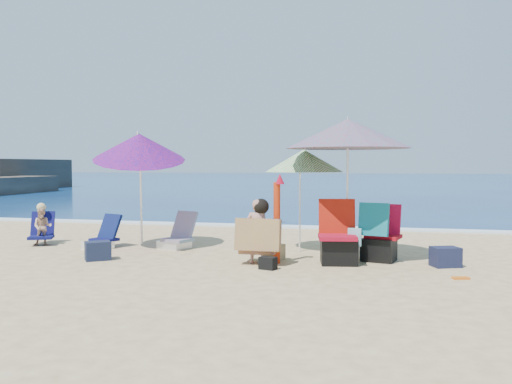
% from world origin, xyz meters
% --- Properties ---
extents(ground, '(120.00, 120.00, 0.00)m').
position_xyz_m(ground, '(0.00, 0.00, 0.00)').
color(ground, '#D8BC84').
rests_on(ground, ground).
extents(sea, '(120.00, 80.00, 0.12)m').
position_xyz_m(sea, '(0.00, 45.00, -0.05)').
color(sea, navy).
rests_on(sea, ground).
extents(foam, '(120.00, 0.50, 0.04)m').
position_xyz_m(foam, '(0.00, 5.10, 0.02)').
color(foam, white).
rests_on(foam, ground).
extents(umbrella_turquoise, '(2.11, 2.11, 2.37)m').
position_xyz_m(umbrella_turquoise, '(1.26, 0.93, 2.08)').
color(umbrella_turquoise, white).
rests_on(umbrella_turquoise, ground).
extents(umbrella_striped, '(1.81, 1.81, 1.88)m').
position_xyz_m(umbrella_striped, '(0.45, 1.60, 1.64)').
color(umbrella_striped, white).
rests_on(umbrella_striped, ground).
extents(umbrella_blue, '(2.26, 2.30, 2.33)m').
position_xyz_m(umbrella_blue, '(-2.57, 1.20, 1.91)').
color(umbrella_blue, white).
rests_on(umbrella_blue, ground).
extents(furled_umbrella, '(0.18, 0.15, 1.43)m').
position_xyz_m(furled_umbrella, '(0.20, 0.33, 0.79)').
color(furled_umbrella, red).
rests_on(furled_umbrella, ground).
extents(chair_navy, '(0.63, 0.75, 0.63)m').
position_xyz_m(chair_navy, '(-3.29, 1.09, 0.17)').
color(chair_navy, '#0C0E44').
rests_on(chair_navy, ground).
extents(chair_rainbow, '(0.71, 0.76, 0.69)m').
position_xyz_m(chair_rainbow, '(-1.91, 1.41, 0.18)').
color(chair_rainbow, '#CC484C').
rests_on(chair_rainbow, ground).
extents(camp_chair_left, '(0.67, 0.71, 1.02)m').
position_xyz_m(camp_chair_left, '(1.15, 0.50, 0.31)').
color(camp_chair_left, maroon).
rests_on(camp_chair_left, ground).
extents(camp_chair_right, '(0.87, 0.76, 0.97)m').
position_xyz_m(camp_chair_right, '(1.77, 0.88, 0.35)').
color(camp_chair_right, '#9E0B14').
rests_on(camp_chair_right, ground).
extents(person_center, '(0.71, 0.58, 1.04)m').
position_xyz_m(person_center, '(-0.09, 0.19, 0.50)').
color(person_center, '#AE7768').
rests_on(person_center, ground).
extents(person_left, '(0.69, 0.77, 0.81)m').
position_xyz_m(person_left, '(-4.63, 1.21, 0.37)').
color(person_left, tan).
rests_on(person_left, ground).
extents(bag_navy_a, '(0.49, 0.47, 0.31)m').
position_xyz_m(bag_navy_a, '(-2.74, -0.04, 0.15)').
color(bag_navy_a, '#181E35').
rests_on(bag_navy_a, ground).
extents(bag_tan, '(0.37, 0.32, 0.26)m').
position_xyz_m(bag_tan, '(0.09, 0.62, 0.13)').
color(bag_tan, tan).
rests_on(bag_tan, ground).
extents(bag_navy_b, '(0.49, 0.43, 0.30)m').
position_xyz_m(bag_navy_b, '(2.78, 0.61, 0.15)').
color(bag_navy_b, '#181C36').
rests_on(bag_navy_b, ground).
extents(bag_black_b, '(0.28, 0.23, 0.19)m').
position_xyz_m(bag_black_b, '(0.15, -0.19, 0.09)').
color(bag_black_b, black).
rests_on(bag_black_b, ground).
extents(orange_item, '(0.24, 0.16, 0.03)m').
position_xyz_m(orange_item, '(2.88, -0.28, 0.02)').
color(orange_item, orange).
rests_on(orange_item, ground).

